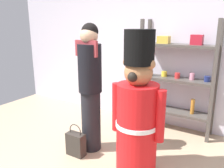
{
  "coord_description": "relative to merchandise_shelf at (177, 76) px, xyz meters",
  "views": [
    {
      "loc": [
        1.28,
        -1.54,
        1.71
      ],
      "look_at": [
        -0.12,
        0.74,
        1.0
      ],
      "focal_mm": 36.85,
      "sensor_mm": 36.0,
      "label": 1
    }
  ],
  "objects": [
    {
      "name": "teddy_bear_guard",
      "position": [
        -0.07,
        -1.3,
        -0.19
      ],
      "size": [
        0.65,
        0.49,
        1.65
      ],
      "color": "red",
      "rests_on": "ground_plane"
    },
    {
      "name": "person_shopper",
      "position": [
        -0.81,
        -1.18,
        0.01
      ],
      "size": [
        0.32,
        0.31,
        1.72
      ],
      "color": "black",
      "rests_on": "ground_plane"
    },
    {
      "name": "merchandise_shelf",
      "position": [
        0.0,
        0.0,
        0.0
      ],
      "size": [
        1.15,
        0.35,
        1.77
      ],
      "color": "#4C4742",
      "rests_on": "ground_plane"
    },
    {
      "name": "shopping_bag",
      "position": [
        -0.88,
        -1.43,
        -0.74
      ],
      "size": [
        0.25,
        0.13,
        0.44
      ],
      "color": "#332D28",
      "rests_on": "ground_plane"
    },
    {
      "name": "back_wall",
      "position": [
        -0.32,
        0.22,
        0.39
      ],
      "size": [
        6.4,
        0.12,
        2.6
      ],
      "primitive_type": "cube",
      "color": "silver",
      "rests_on": "ground_plane"
    }
  ]
}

